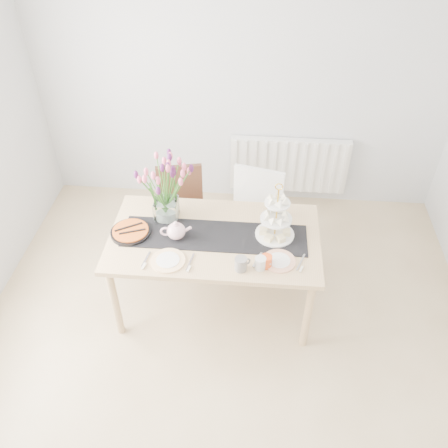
# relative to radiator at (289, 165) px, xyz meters

# --- Properties ---
(room_shell) EXTENTS (4.50, 4.50, 4.50)m
(room_shell) POSITION_rel_radiator_xyz_m (-0.50, -2.19, 0.85)
(room_shell) COLOR tan
(room_shell) RESTS_ON ground
(radiator) EXTENTS (1.20, 0.08, 0.60)m
(radiator) POSITION_rel_radiator_xyz_m (0.00, 0.00, 0.00)
(radiator) COLOR white
(radiator) RESTS_ON room_shell
(dining_table) EXTENTS (1.60, 0.90, 0.75)m
(dining_table) POSITION_rel_radiator_xyz_m (-0.62, -1.48, 0.22)
(dining_table) COLOR tan
(dining_table) RESTS_ON ground
(chair_brown) EXTENTS (0.49, 0.49, 0.83)m
(chair_brown) POSITION_rel_radiator_xyz_m (-1.00, -0.78, 0.03)
(chair_brown) COLOR #3D2416
(chair_brown) RESTS_ON ground
(chair_white) EXTENTS (0.54, 0.54, 0.90)m
(chair_white) POSITION_rel_radiator_xyz_m (-0.33, -0.88, 0.08)
(chair_white) COLOR white
(chair_white) RESTS_ON ground
(table_runner) EXTENTS (1.40, 0.35, 0.01)m
(table_runner) POSITION_rel_radiator_xyz_m (-0.62, -1.48, 0.30)
(table_runner) COLOR black
(table_runner) RESTS_ON dining_table
(tulip_vase) EXTENTS (0.65, 0.65, 0.55)m
(tulip_vase) POSITION_rel_radiator_xyz_m (-1.01, -1.30, 0.65)
(tulip_vase) COLOR silver
(tulip_vase) RESTS_ON dining_table
(cake_stand) EXTENTS (0.30, 0.30, 0.43)m
(cake_stand) POSITION_rel_radiator_xyz_m (-0.16, -1.43, 0.42)
(cake_stand) COLOR gold
(cake_stand) RESTS_ON dining_table
(teapot) EXTENTS (0.25, 0.21, 0.15)m
(teapot) POSITION_rel_radiator_xyz_m (-0.90, -1.52, 0.37)
(teapot) COLOR white
(teapot) RESTS_ON dining_table
(cream_jug) EXTENTS (0.10, 0.10, 0.09)m
(cream_jug) POSITION_rel_radiator_xyz_m (-0.13, -1.22, 0.34)
(cream_jug) COLOR white
(cream_jug) RESTS_ON dining_table
(tart_tin) EXTENTS (0.31, 0.31, 0.04)m
(tart_tin) POSITION_rel_radiator_xyz_m (-1.26, -1.50, 0.32)
(tart_tin) COLOR black
(tart_tin) RESTS_ON dining_table
(mug_grey) EXTENTS (0.12, 0.12, 0.10)m
(mug_grey) POSITION_rel_radiator_xyz_m (-0.40, -1.81, 0.35)
(mug_grey) COLOR gray
(mug_grey) RESTS_ON dining_table
(mug_white) EXTENTS (0.08, 0.08, 0.10)m
(mug_white) POSITION_rel_radiator_xyz_m (-0.26, -1.79, 0.35)
(mug_white) COLOR silver
(mug_white) RESTS_ON dining_table
(mug_orange) EXTENTS (0.11, 0.11, 0.09)m
(mug_orange) POSITION_rel_radiator_xyz_m (-0.22, -1.76, 0.35)
(mug_orange) COLOR #FA551B
(mug_orange) RESTS_ON dining_table
(plate_left) EXTENTS (0.29, 0.29, 0.01)m
(plate_left) POSITION_rel_radiator_xyz_m (-0.92, -1.77, 0.31)
(plate_left) COLOR white
(plate_left) RESTS_ON dining_table
(plate_right) EXTENTS (0.31, 0.31, 0.01)m
(plate_right) POSITION_rel_radiator_xyz_m (-0.13, -1.71, 0.31)
(plate_right) COLOR silver
(plate_right) RESTS_ON dining_table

